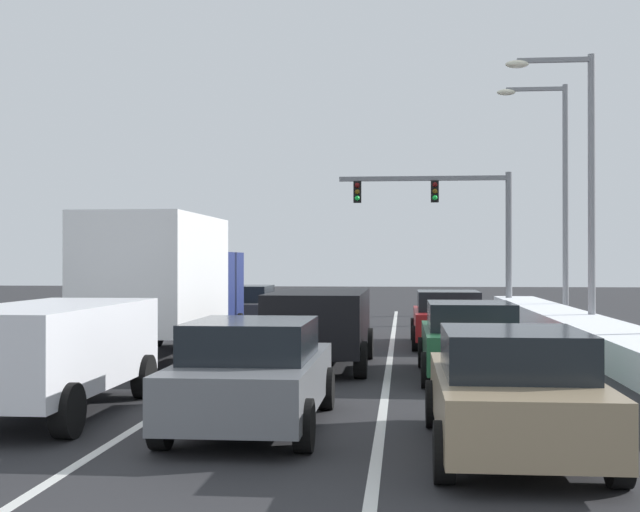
# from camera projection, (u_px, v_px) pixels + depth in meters

# --- Properties ---
(ground_plane) EXTENTS (120.00, 120.00, 0.00)m
(ground_plane) POSITION_uv_depth(u_px,v_px,m) (308.00, 371.00, 18.49)
(ground_plane) COLOR #28282B
(lane_stripe_between_right_lane_and_center_lane) EXTENTS (0.14, 37.01, 0.01)m
(lane_stripe_between_right_lane_and_center_lane) POSITION_uv_depth(u_px,v_px,m) (390.00, 354.00, 21.68)
(lane_stripe_between_right_lane_and_center_lane) COLOR silver
(lane_stripe_between_right_lane_and_center_lane) RESTS_ON ground
(lane_stripe_between_center_lane_and_left_lane) EXTENTS (0.14, 37.01, 0.01)m
(lane_stripe_between_center_lane_and_left_lane) POSITION_uv_depth(u_px,v_px,m) (255.00, 353.00, 22.00)
(lane_stripe_between_center_lane_and_left_lane) COLOR silver
(lane_stripe_between_center_lane_and_left_lane) RESTS_ON ground
(snow_bank_right_shoulder) EXTENTS (1.74, 37.01, 0.72)m
(snow_bank_right_shoulder) POSITION_uv_depth(u_px,v_px,m) (609.00, 342.00, 21.18)
(snow_bank_right_shoulder) COLOR white
(snow_bank_right_shoulder) RESTS_ON ground
(snow_bank_left_shoulder) EXTENTS (1.46, 37.01, 0.47)m
(snow_bank_left_shoulder) POSITION_uv_depth(u_px,v_px,m) (52.00, 342.00, 22.51)
(snow_bank_left_shoulder) COLOR white
(snow_bank_left_shoulder) RESTS_ON ground
(sedan_tan_right_lane_nearest) EXTENTS (2.00, 4.50, 1.51)m
(sedan_tan_right_lane_nearest) POSITION_uv_depth(u_px,v_px,m) (512.00, 391.00, 10.56)
(sedan_tan_right_lane_nearest) COLOR #937F60
(sedan_tan_right_lane_nearest) RESTS_ON ground
(sedan_green_right_lane_second) EXTENTS (2.00, 4.50, 1.51)m
(sedan_green_right_lane_second) POSITION_uv_depth(u_px,v_px,m) (470.00, 339.00, 17.42)
(sedan_green_right_lane_second) COLOR #1E5633
(sedan_green_right_lane_second) RESTS_ON ground
(sedan_red_right_lane_third) EXTENTS (2.00, 4.50, 1.51)m
(sedan_red_right_lane_third) POSITION_uv_depth(u_px,v_px,m) (448.00, 318.00, 23.89)
(sedan_red_right_lane_third) COLOR maroon
(sedan_red_right_lane_third) RESTS_ON ground
(sedan_gray_center_lane_nearest) EXTENTS (2.00, 4.50, 1.51)m
(sedan_gray_center_lane_nearest) POSITION_uv_depth(u_px,v_px,m) (253.00, 373.00, 12.21)
(sedan_gray_center_lane_nearest) COLOR slate
(sedan_gray_center_lane_nearest) RESTS_ON ground
(suv_black_center_lane_second) EXTENTS (2.16, 4.90, 1.67)m
(suv_black_center_lane_second) POSITION_uv_depth(u_px,v_px,m) (321.00, 321.00, 19.08)
(suv_black_center_lane_second) COLOR black
(suv_black_center_lane_second) RESTS_ON ground
(sedan_silver_center_lane_third) EXTENTS (2.00, 4.50, 1.51)m
(sedan_silver_center_lane_third) POSITION_uv_depth(u_px,v_px,m) (327.00, 314.00, 25.69)
(sedan_silver_center_lane_third) COLOR #B7BABF
(sedan_silver_center_lane_third) RESTS_ON ground
(suv_white_left_lane_nearest) EXTENTS (2.16, 4.90, 1.67)m
(suv_white_left_lane_nearest) POSITION_uv_depth(u_px,v_px,m) (49.00, 348.00, 13.21)
(suv_white_left_lane_nearest) COLOR silver
(suv_white_left_lane_nearest) RESTS_ON ground
(box_truck_left_lane_second) EXTENTS (2.53, 7.20, 3.36)m
(box_truck_left_lane_second) POSITION_uv_depth(u_px,v_px,m) (166.00, 279.00, 20.73)
(box_truck_left_lane_second) COLOR navy
(box_truck_left_lane_second) RESTS_ON ground
(sedan_charcoal_left_lane_third) EXTENTS (2.00, 4.50, 1.51)m
(sedan_charcoal_left_lane_third) POSITION_uv_depth(u_px,v_px,m) (246.00, 308.00, 29.01)
(sedan_charcoal_left_lane_third) COLOR #38383D
(sedan_charcoal_left_lane_third) RESTS_ON ground
(traffic_light_gantry) EXTENTS (7.54, 0.47, 6.20)m
(traffic_light_gantry) POSITION_uv_depth(u_px,v_px,m) (455.00, 211.00, 38.19)
(traffic_light_gantry) COLOR slate
(traffic_light_gantry) RESTS_ON ground
(street_lamp_right_mid) EXTENTS (2.66, 0.36, 8.54)m
(street_lamp_right_mid) POSITION_uv_depth(u_px,v_px,m) (580.00, 169.00, 26.20)
(street_lamp_right_mid) COLOR gray
(street_lamp_right_mid) RESTS_ON ground
(street_lamp_right_far) EXTENTS (2.66, 0.36, 8.97)m
(street_lamp_right_far) POSITION_uv_depth(u_px,v_px,m) (556.00, 182.00, 32.85)
(street_lamp_right_far) COLOR gray
(street_lamp_right_far) RESTS_ON ground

